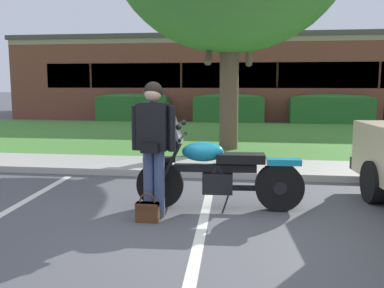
# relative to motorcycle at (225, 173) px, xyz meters

# --- Properties ---
(ground_plane) EXTENTS (140.00, 140.00, 0.00)m
(ground_plane) POSITION_rel_motorcycle_xyz_m (-0.13, -0.78, -0.49)
(ground_plane) COLOR #4C4C51
(curb_strip) EXTENTS (60.00, 0.20, 0.12)m
(curb_strip) POSITION_rel_motorcycle_xyz_m (-0.13, 1.90, -0.43)
(curb_strip) COLOR #ADA89E
(curb_strip) RESTS_ON ground
(concrete_walk) EXTENTS (60.00, 1.50, 0.08)m
(concrete_walk) POSITION_rel_motorcycle_xyz_m (-0.13, 2.75, -0.45)
(concrete_walk) COLOR #ADA89E
(concrete_walk) RESTS_ON ground
(grass_lawn) EXTENTS (60.00, 8.69, 0.06)m
(grass_lawn) POSITION_rel_motorcycle_xyz_m (-0.13, 7.85, -0.46)
(grass_lawn) COLOR #478433
(grass_lawn) RESTS_ON ground
(stall_stripe_0) EXTENTS (0.31, 4.40, 0.01)m
(stall_stripe_0) POSITION_rel_motorcycle_xyz_m (-2.85, -0.58, -0.49)
(stall_stripe_0) COLOR silver
(stall_stripe_0) RESTS_ON ground
(stall_stripe_1) EXTENTS (0.31, 4.40, 0.01)m
(stall_stripe_1) POSITION_rel_motorcycle_xyz_m (-0.23, -0.58, -0.49)
(stall_stripe_1) COLOR silver
(stall_stripe_1) RESTS_ON ground
(motorcycle) EXTENTS (2.24, 0.82, 1.26)m
(motorcycle) POSITION_rel_motorcycle_xyz_m (0.00, 0.00, 0.00)
(motorcycle) COLOR black
(motorcycle) RESTS_ON ground
(rider_person) EXTENTS (0.57, 0.32, 1.70)m
(rider_person) POSITION_rel_motorcycle_xyz_m (-0.87, -0.45, 0.50)
(rider_person) COLOR black
(rider_person) RESTS_ON ground
(handbag) EXTENTS (0.28, 0.13, 0.36)m
(handbag) POSITION_rel_motorcycle_xyz_m (-0.90, -0.68, -0.34)
(handbag) COLOR #562D19
(handbag) RESTS_ON ground
(hedge_left) EXTENTS (3.13, 0.90, 1.24)m
(hedge_left) POSITION_rel_motorcycle_xyz_m (-4.81, 12.58, 0.16)
(hedge_left) COLOR #286028
(hedge_left) RESTS_ON ground
(hedge_center_left) EXTENTS (2.97, 0.90, 1.24)m
(hedge_center_left) POSITION_rel_motorcycle_xyz_m (-0.62, 12.58, 0.16)
(hedge_center_left) COLOR #286028
(hedge_center_left) RESTS_ON ground
(hedge_center_right) EXTENTS (3.33, 0.90, 1.24)m
(hedge_center_right) POSITION_rel_motorcycle_xyz_m (3.56, 12.58, 0.16)
(hedge_center_right) COLOR #286028
(hedge_center_right) RESTS_ON ground
(brick_building) EXTENTS (24.83, 11.91, 3.88)m
(brick_building) POSITION_rel_motorcycle_xyz_m (1.39, 19.16, 1.45)
(brick_building) COLOR brown
(brick_building) RESTS_ON ground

